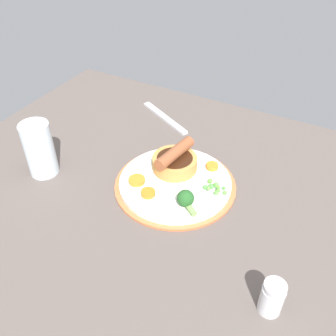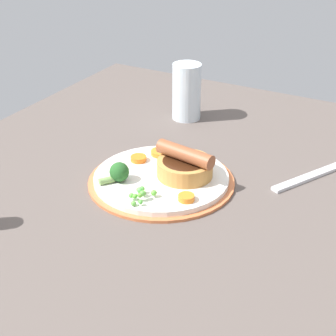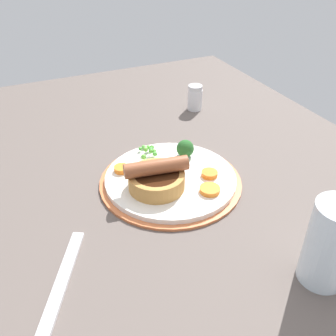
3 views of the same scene
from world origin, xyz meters
TOP-DOWN VIEW (x-y plane):
  - dining_table at (0.00, 0.00)cm, footprint 110.00×80.00cm
  - dinner_plate at (-4.13, 2.95)cm, footprint 24.89×24.89cm
  - sausage_pudding at (-6.07, 6.40)cm, footprint 9.41×10.77cm
  - pea_pile at (3.99, 3.92)cm, footprint 4.69×3.57cm
  - broccoli_floret_near at (0.84, -2.40)cm, footprint 4.84×4.19cm
  - carrot_slice_0 at (-10.84, -1.06)cm, footprint 4.29×4.29cm
  - carrot_slice_1 at (0.86, 10.27)cm, footprint 3.17×3.17cm
  - carrot_slice_2 at (-6.90, -3.25)cm, footprint 3.69×3.69cm
  - fork at (-18.48, 24.92)cm, footprint 16.72×9.70cm
  - drinking_glass at (-30.99, -6.12)cm, footprint 6.02×6.02cm
  - salt_shaker at (20.69, -14.91)cm, footprint 3.48×3.48cm

SIDE VIEW (x-z plane):
  - dining_table at x=0.00cm, z-range 0.00..3.00cm
  - fork at x=-18.48cm, z-range 3.00..3.60cm
  - dinner_plate at x=-4.13cm, z-range 2.87..4.27cm
  - carrot_slice_0 at x=-10.84cm, z-range 4.40..5.21cm
  - carrot_slice_2 at x=-6.90cm, z-range 4.40..5.27cm
  - carrot_slice_1 at x=0.86cm, z-range 4.40..5.32cm
  - pea_pile at x=3.99cm, z-range 4.51..6.25cm
  - broccoli_floret_near at x=0.84cm, z-range 4.31..7.59cm
  - salt_shaker at x=20.69cm, z-range 2.96..8.97cm
  - sausage_pudding at x=-6.07cm, z-range 3.74..9.06cm
  - drinking_glass at x=-30.99cm, z-range 3.00..14.86cm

